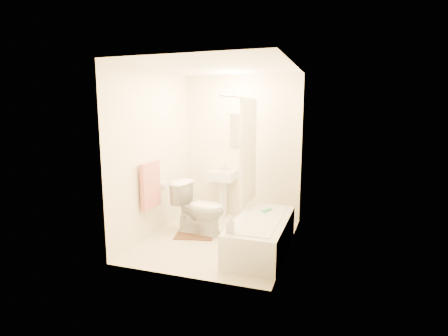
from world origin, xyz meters
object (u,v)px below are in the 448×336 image
(bath_mat, at_px, (195,235))
(sink, at_px, (223,192))
(bathtub, at_px, (261,235))
(toilet, at_px, (200,208))
(soap_bottle, at_px, (230,224))

(bath_mat, bearing_deg, sink, 85.36)
(bathtub, relative_size, bath_mat, 2.74)
(bath_mat, bearing_deg, bathtub, -12.61)
(toilet, xyz_separation_m, bath_mat, (-0.03, -0.11, -0.38))
(toilet, xyz_separation_m, bathtub, (1.02, -0.35, -0.17))
(soap_bottle, bearing_deg, sink, 111.49)
(sink, xyz_separation_m, soap_bottle, (0.73, -1.86, 0.09))
(toilet, relative_size, soap_bottle, 3.85)
(bathtub, relative_size, soap_bottle, 7.41)
(sink, distance_m, bath_mat, 1.11)
(sink, xyz_separation_m, bath_mat, (-0.08, -1.02, -0.43))
(toilet, xyz_separation_m, sink, (0.05, 0.91, 0.05))
(sink, xyz_separation_m, bathtub, (0.97, -1.26, -0.22))
(toilet, relative_size, bathtub, 0.52)
(sink, height_order, soap_bottle, sink)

